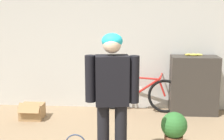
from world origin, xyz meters
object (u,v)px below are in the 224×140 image
at_px(cardboard_box, 32,111).
at_px(potted_plant, 174,129).
at_px(bicycle, 138,93).
at_px(banana, 193,55).
at_px(person, 112,90).

xyz_separation_m(cardboard_box, potted_plant, (2.25, -1.03, 0.16)).
height_order(bicycle, potted_plant, bicycle).
bearing_deg(banana, potted_plant, -107.51).
distance_m(bicycle, potted_plant, 1.63).
bearing_deg(person, bicycle, 72.70).
bearing_deg(cardboard_box, bicycle, 16.53).
bearing_deg(banana, bicycle, -179.53).
height_order(bicycle, cardboard_box, bicycle).
xyz_separation_m(bicycle, cardboard_box, (-1.79, -0.53, -0.20)).
xyz_separation_m(person, bicycle, (0.32, 2.03, -0.60)).
xyz_separation_m(person, cardboard_box, (-1.47, 1.50, -0.80)).
distance_m(person, bicycle, 2.14).
relative_size(cardboard_box, potted_plant, 0.75).
xyz_separation_m(banana, cardboard_box, (-2.75, -0.54, -0.92)).
height_order(bicycle, banana, banana).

